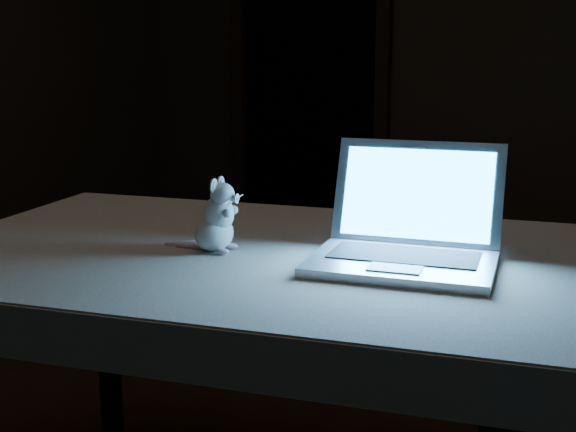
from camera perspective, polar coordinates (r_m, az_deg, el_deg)
The scene contains 6 objects.
back_wall at distance 4.23m, azimuth 15.10°, elevation 13.69°, with size 4.50×0.04×2.60m, color black.
doorway at distance 4.65m, azimuth 1.57°, elevation 11.05°, with size 1.06×0.36×2.13m, color black, non-canonical shape.
table at distance 1.87m, azimuth -2.93°, elevation -13.37°, with size 1.35×0.87×0.72m, color black, non-canonical shape.
tablecloth at distance 1.75m, azimuth -0.96°, elevation -4.04°, with size 1.45×0.97×0.10m, color beige, non-canonical shape.
laptop at distance 1.57m, azimuth 8.53°, elevation 0.59°, with size 0.37×0.33×0.25m, color silver, non-canonical shape.
plush_mouse at distance 1.71m, azimuth -5.53°, elevation 0.10°, with size 0.12×0.12×0.16m, color silver, non-canonical shape.
Camera 1 is at (1.18, -1.56, 1.17)m, focal length 48.00 mm.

